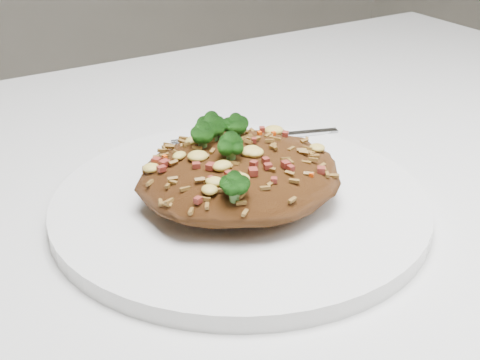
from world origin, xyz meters
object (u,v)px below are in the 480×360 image
Objects in this scene: fried_rice at (239,166)px; plate at (240,204)px; fork at (264,137)px; dining_table at (238,273)px.

plate is at bearing -58.27° from fried_rice.
fork is (0.08, 0.09, 0.01)m from plate.
plate is 0.12m from fork.
dining_table is at bearing -121.29° from fork.
fork is (0.06, 0.05, 0.11)m from dining_table.
dining_table is at bearing 60.36° from fried_rice.
fried_rice is (-0.02, -0.04, 0.13)m from dining_table.
fried_rice reaches higher than fork.
plate is 1.85× the size of fried_rice.
fork is at bearing 47.04° from plate.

